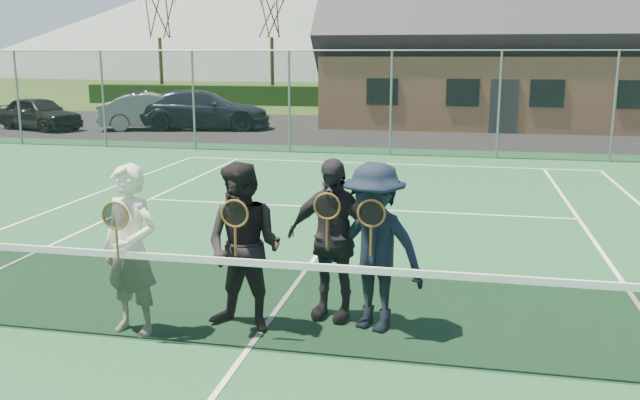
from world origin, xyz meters
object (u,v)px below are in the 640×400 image
Objects in this scene: car_c at (203,110)px; player_c at (332,239)px; car_b at (155,111)px; car_a at (39,113)px; clubhouse at (515,27)px; tennis_net at (247,301)px; player_a at (131,250)px; player_b at (244,248)px; player_d at (374,247)px.

car_c is 2.91× the size of player_c.
car_c is 20.01m from player_c.
car_b is 20.47m from player_c.
clubhouse is at bearing -50.54° from car_a.
tennis_net is 6.49× the size of player_a.
player_c is at bearing 31.45° from player_b.
car_b is 2.37× the size of player_d.
player_c is at bearing -172.04° from car_b.
player_b is 0.98m from player_c.
clubhouse is (18.12, 6.33, 3.35)m from car_a.
player_d reaches higher than car_c.
car_a is 6.37m from car_c.
car_a is at bearing -160.74° from clubhouse.
car_a is 22.10m from player_b.
car_b is at bearing 121.33° from player_d.
clubhouse is at bearing 80.54° from tennis_net.
car_b is 2.37× the size of player_a.
player_c reaches higher than car_c.
player_d is at bearing -117.64° from car_a.
player_b is at bearing -174.78° from car_b.
player_c is 1.00× the size of player_d.
car_b is 20.51m from player_b.
player_c reaches higher than tennis_net.
player_c is (10.38, -17.65, 0.22)m from car_b.
player_a reaches higher than car_b.
player_c is (1.95, 0.84, -0.00)m from player_a.
player_c is at bearing 155.59° from player_d.
player_b reaches higher than car_a.
player_d is (10.88, -17.87, 0.22)m from car_b.
player_d is (9.07, -18.30, 0.16)m from car_c.
car_b is 15.09m from clubhouse.
player_d is at bearing -24.41° from player_c.
car_a is at bearing 126.25° from player_a.
car_a is 2.09× the size of player_d.
car_a is at bearing 80.44° from car_b.
player_a and player_b have the same top height.
car_b is 2.37× the size of player_c.
clubhouse is at bearing -78.35° from car_c.
player_b is at bearing 109.67° from tennis_net.
player_a is at bearing -102.56° from clubhouse.
car_b is 0.82× the size of car_c.
player_b is 1.36m from player_d.
player_c is (0.84, 0.51, 0.00)m from player_b.
player_c reaches higher than car_b.
car_a is at bearing 128.63° from tennis_net.
car_c is at bearing -99.16° from car_b.
car_b is 20.32m from player_a.
player_d is (-2.85, -23.19, -3.07)m from clubhouse.
player_d is at bearing -97.02° from clubhouse.
car_c is at bearing 116.35° from player_d.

